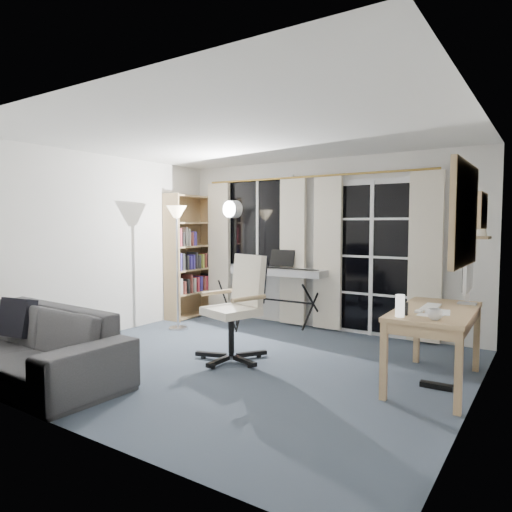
{
  "coord_description": "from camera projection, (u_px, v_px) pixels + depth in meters",
  "views": [
    {
      "loc": [
        2.78,
        -3.92,
        1.48
      ],
      "look_at": [
        -0.03,
        0.35,
        1.12
      ],
      "focal_mm": 32.0,
      "sensor_mm": 36.0,
      "label": 1
    }
  ],
  "objects": [
    {
      "name": "floor",
      "position": [
        241.0,
        363.0,
        4.89
      ],
      "size": [
        4.5,
        4.0,
        0.02
      ],
      "primitive_type": "cube",
      "color": "#394453",
      "rests_on": "ground"
    },
    {
      "name": "window",
      "position": [
        259.0,
        223.0,
        7.01
      ],
      "size": [
        1.2,
        0.08,
        1.4
      ],
      "color": "white",
      "rests_on": "floor"
    },
    {
      "name": "french_door",
      "position": [
        372.0,
        259.0,
        6.05
      ],
      "size": [
        1.32,
        0.09,
        2.11
      ],
      "color": "white",
      "rests_on": "floor"
    },
    {
      "name": "curtains",
      "position": [
        309.0,
        252.0,
        6.46
      ],
      "size": [
        3.6,
        0.07,
        2.13
      ],
      "color": "gold",
      "rests_on": "floor"
    },
    {
      "name": "bookshelf",
      "position": [
        188.0,
        259.0,
        7.28
      ],
      "size": [
        0.34,
        0.91,
        1.95
      ],
      "rotation": [
        0.0,
        0.0,
        0.03
      ],
      "color": "#A57C57",
      "rests_on": "floor"
    },
    {
      "name": "torchiere_lamp",
      "position": [
        177.0,
        230.0,
        6.35
      ],
      "size": [
        0.3,
        0.3,
        1.74
      ],
      "rotation": [
        0.0,
        0.0,
        0.08
      ],
      "color": "#B2B2B7",
      "rests_on": "floor"
    },
    {
      "name": "keyboard_piano",
      "position": [
        278.0,
        273.0,
        6.54
      ],
      "size": [
        1.44,
        0.71,
        1.04
      ],
      "rotation": [
        0.0,
        0.0,
        0.02
      ],
      "color": "black",
      "rests_on": "floor"
    },
    {
      "name": "studio_light",
      "position": [
        233.0,
        224.0,
        6.29
      ],
      "size": [
        0.37,
        0.38,
        1.85
      ],
      "rotation": [
        0.0,
        0.0,
        -0.17
      ],
      "color": "black",
      "rests_on": "floor"
    },
    {
      "name": "office_chair",
      "position": [
        241.0,
        298.0,
        5.0
      ],
      "size": [
        0.8,
        0.8,
        1.15
      ],
      "rotation": [
        0.0,
        0.0,
        -0.3
      ],
      "color": "black",
      "rests_on": "floor"
    },
    {
      "name": "desk",
      "position": [
        435.0,
        319.0,
        4.18
      ],
      "size": [
        0.7,
        1.33,
        0.7
      ],
      "rotation": [
        0.0,
        0.0,
        0.03
      ],
      "color": "#9E8451",
      "rests_on": "floor"
    },
    {
      "name": "monitor",
      "position": [
        468.0,
        277.0,
        4.43
      ],
      "size": [
        0.17,
        0.51,
        0.44
      ],
      "rotation": [
        0.0,
        0.0,
        0.03
      ],
      "color": "silver",
      "rests_on": "desk"
    },
    {
      "name": "desk_clutter",
      "position": [
        423.0,
        329.0,
        4.03
      ],
      "size": [
        0.4,
        0.8,
        0.89
      ],
      "rotation": [
        0.0,
        0.0,
        0.03
      ],
      "color": "white",
      "rests_on": "desk"
    },
    {
      "name": "mug",
      "position": [
        435.0,
        313.0,
        3.7
      ],
      "size": [
        0.12,
        0.09,
        0.12
      ],
      "primitive_type": "imported",
      "rotation": [
        0.0,
        0.0,
        0.03
      ],
      "color": "silver",
      "rests_on": "desk"
    },
    {
      "name": "wall_mirror",
      "position": [
        464.0,
        215.0,
        3.27
      ],
      "size": [
        0.04,
        0.94,
        0.74
      ],
      "color": "#A57C57",
      "rests_on": "floor"
    },
    {
      "name": "framed_print",
      "position": [
        482.0,
        211.0,
        4.02
      ],
      "size": [
        0.03,
        0.42,
        0.32
      ],
      "color": "#A57C57",
      "rests_on": "floor"
    },
    {
      "name": "wall_shelf",
      "position": [
        481.0,
        232.0,
        4.48
      ],
      "size": [
        0.16,
        0.3,
        0.18
      ],
      "color": "#A57C57",
      "rests_on": "floor"
    },
    {
      "name": "sofa",
      "position": [
        23.0,
        332.0,
        4.37
      ],
      "size": [
        2.33,
        0.76,
        0.9
      ],
      "rotation": [
        0.0,
        0.0,
        -0.04
      ],
      "color": "#343336",
      "rests_on": "floor"
    }
  ]
}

